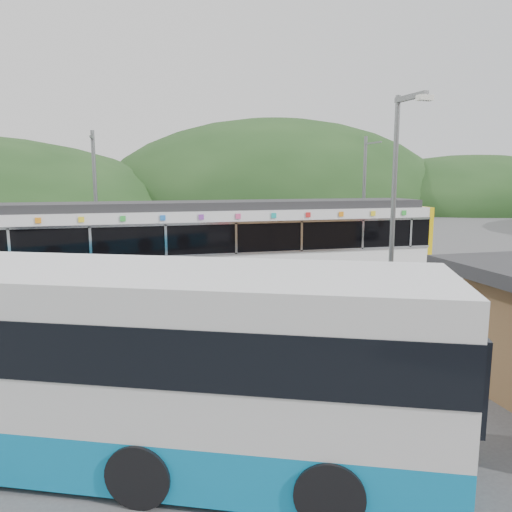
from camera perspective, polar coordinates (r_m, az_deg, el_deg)
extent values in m
plane|color=#4C4C4F|center=(18.04, 4.19, -6.63)|extent=(120.00, 120.00, 0.00)
ellipsoid|color=#1E3D19|center=(73.83, 2.42, 5.33)|extent=(52.00, 39.00, 26.00)
ellipsoid|color=#1E3D19|center=(82.09, 23.55, 4.97)|extent=(44.00, 33.00, 16.00)
cube|color=#9E9E99|center=(21.05, 1.29, -3.89)|extent=(26.00, 3.20, 0.30)
cube|color=yellow|center=(19.80, 2.33, -4.27)|extent=(26.00, 0.10, 0.01)
cube|color=black|center=(22.96, -19.17, -2.92)|extent=(3.20, 2.20, 0.56)
cube|color=black|center=(25.01, 9.39, -1.57)|extent=(3.20, 2.20, 0.56)
cube|color=silver|center=(23.11, -4.28, -0.49)|extent=(20.00, 2.90, 0.92)
cube|color=black|center=(22.94, -4.32, 2.43)|extent=(20.00, 2.96, 1.45)
cube|color=silver|center=(21.57, -3.57, 0.20)|extent=(20.00, 0.05, 0.10)
cube|color=silver|center=(21.40, -3.61, 3.77)|extent=(20.00, 0.05, 0.10)
cube|color=silver|center=(22.85, -4.34, 4.80)|extent=(20.00, 2.90, 0.45)
cube|color=#2D2D30|center=(22.82, -4.36, 5.81)|extent=(19.40, 2.50, 0.36)
cube|color=yellow|center=(26.71, 17.59, 2.27)|extent=(0.24, 2.92, 3.00)
cube|color=silver|center=(21.54, -26.37, 1.06)|extent=(0.10, 0.05, 1.35)
cube|color=silver|center=(21.13, -18.39, 1.41)|extent=(0.10, 0.05, 1.35)
cube|color=silver|center=(21.14, -10.26, 1.74)|extent=(0.10, 0.05, 1.35)
cube|color=silver|center=(21.58, -2.29, 2.03)|extent=(0.10, 0.05, 1.35)
cube|color=silver|center=(22.41, 5.23, 2.26)|extent=(0.10, 0.05, 1.35)
cube|color=silver|center=(23.59, 12.10, 2.44)|extent=(0.10, 0.05, 1.35)
cube|color=silver|center=(24.82, 17.27, 2.55)|extent=(0.10, 0.05, 1.35)
cube|color=orange|center=(21.25, -23.64, 3.75)|extent=(0.22, 0.04, 0.22)
cube|color=yellow|center=(21.06, -19.34, 3.96)|extent=(0.22, 0.04, 0.22)
cube|color=green|center=(21.00, -14.97, 4.15)|extent=(0.22, 0.04, 0.22)
cube|color=blue|center=(21.05, -10.60, 4.31)|extent=(0.22, 0.04, 0.22)
cube|color=purple|center=(21.22, -6.28, 4.45)|extent=(0.22, 0.04, 0.22)
cube|color=#E54C8C|center=(21.51, -2.05, 4.56)|extent=(0.22, 0.04, 0.22)
cube|color=#19A5A5|center=(21.92, 2.05, 4.65)|extent=(0.22, 0.04, 0.22)
cube|color=red|center=(22.43, 5.98, 4.71)|extent=(0.22, 0.04, 0.22)
cube|color=orange|center=(23.04, 9.72, 4.74)|extent=(0.22, 0.04, 0.22)
cube|color=yellow|center=(23.74, 13.25, 4.76)|extent=(0.22, 0.04, 0.22)
cube|color=green|center=(24.53, 16.57, 4.75)|extent=(0.22, 0.04, 0.22)
cylinder|color=slate|center=(25.09, -17.82, 5.52)|extent=(0.18, 0.18, 7.00)
cube|color=slate|center=(24.31, -18.28, 12.71)|extent=(0.08, 1.80, 0.08)
cylinder|color=slate|center=(28.07, 12.21, 6.09)|extent=(0.18, 0.18, 7.00)
cube|color=slate|center=(27.37, 13.20, 12.48)|extent=(0.08, 1.80, 0.08)
cube|color=#0D89C8|center=(9.86, -18.34, -17.43)|extent=(12.40, 7.54, 0.90)
cube|color=silver|center=(9.50, -18.61, -12.58)|extent=(12.40, 7.54, 0.90)
cube|color=black|center=(9.22, -18.90, -7.39)|extent=(12.42, 7.57, 0.90)
cube|color=silver|center=(9.04, -19.14, -2.96)|extent=(12.40, 7.54, 0.56)
cylinder|color=black|center=(10.60, -25.63, -16.30)|extent=(2.10, 3.08, 1.01)
cylinder|color=black|center=(9.36, -9.91, -19.01)|extent=(2.10, 3.08, 1.01)
cylinder|color=black|center=(8.93, 8.54, -20.43)|extent=(2.10, 3.08, 1.01)
cylinder|color=slate|center=(12.83, 15.28, 2.10)|extent=(0.12, 0.12, 6.79)
cube|color=slate|center=(12.43, 17.16, 16.98)|extent=(0.19, 1.14, 0.12)
cube|color=silver|center=(11.99, 18.47, 16.79)|extent=(0.36, 0.20, 0.12)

